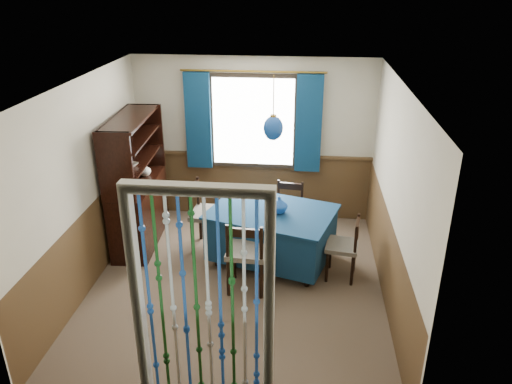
# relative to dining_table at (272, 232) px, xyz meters

# --- Properties ---
(floor) EXTENTS (4.00, 4.00, 0.00)m
(floor) POSITION_rel_dining_table_xyz_m (-0.38, -0.61, -0.44)
(floor) COLOR brown
(floor) RESTS_ON ground
(ceiling) EXTENTS (4.00, 4.00, 0.00)m
(ceiling) POSITION_rel_dining_table_xyz_m (-0.38, -0.61, 2.06)
(ceiling) COLOR silver
(ceiling) RESTS_ON ground
(wall_back) EXTENTS (3.60, 0.00, 3.60)m
(wall_back) POSITION_rel_dining_table_xyz_m (-0.38, 1.39, 0.81)
(wall_back) COLOR beige
(wall_back) RESTS_ON ground
(wall_front) EXTENTS (3.60, 0.00, 3.60)m
(wall_front) POSITION_rel_dining_table_xyz_m (-0.38, -2.61, 0.81)
(wall_front) COLOR beige
(wall_front) RESTS_ON ground
(wall_left) EXTENTS (0.00, 4.00, 4.00)m
(wall_left) POSITION_rel_dining_table_xyz_m (-2.18, -0.61, 0.81)
(wall_left) COLOR beige
(wall_left) RESTS_ON ground
(wall_right) EXTENTS (0.00, 4.00, 4.00)m
(wall_right) POSITION_rel_dining_table_xyz_m (1.42, -0.61, 0.81)
(wall_right) COLOR beige
(wall_right) RESTS_ON ground
(wainscot_back) EXTENTS (3.60, 0.00, 3.60)m
(wainscot_back) POSITION_rel_dining_table_xyz_m (-0.38, 1.38, 0.06)
(wainscot_back) COLOR #4B341C
(wainscot_back) RESTS_ON ground
(wainscot_front) EXTENTS (3.60, 0.00, 3.60)m
(wainscot_front) POSITION_rel_dining_table_xyz_m (-0.38, -2.59, 0.06)
(wainscot_front) COLOR #4B341C
(wainscot_front) RESTS_ON ground
(wainscot_left) EXTENTS (0.00, 4.00, 4.00)m
(wainscot_left) POSITION_rel_dining_table_xyz_m (-2.17, -0.61, 0.06)
(wainscot_left) COLOR #4B341C
(wainscot_left) RESTS_ON ground
(wainscot_right) EXTENTS (0.00, 4.00, 4.00)m
(wainscot_right) POSITION_rel_dining_table_xyz_m (1.40, -0.61, 0.06)
(wainscot_right) COLOR #4B341C
(wainscot_right) RESTS_ON ground
(window) EXTENTS (1.32, 0.12, 1.42)m
(window) POSITION_rel_dining_table_xyz_m (-0.38, 1.34, 1.11)
(window) COLOR black
(window) RESTS_ON wall_back
(doorway) EXTENTS (1.16, 0.12, 2.18)m
(doorway) POSITION_rel_dining_table_xyz_m (-0.38, -2.55, 0.61)
(doorway) COLOR silver
(doorway) RESTS_ON ground
(dining_table) EXTENTS (1.81, 1.49, 0.75)m
(dining_table) POSITION_rel_dining_table_xyz_m (0.00, 0.00, 0.00)
(dining_table) COLOR #0E2C4B
(dining_table) RESTS_ON floor
(chair_near) EXTENTS (0.50, 0.47, 0.96)m
(chair_near) POSITION_rel_dining_table_xyz_m (-0.25, -0.69, 0.07)
(chair_near) COLOR black
(chair_near) RESTS_ON floor
(chair_far) EXTENTS (0.47, 0.45, 0.85)m
(chair_far) POSITION_rel_dining_table_xyz_m (0.19, 0.64, 0.02)
(chair_far) COLOR black
(chair_far) RESTS_ON floor
(chair_left) EXTENTS (0.50, 0.52, 0.98)m
(chair_left) POSITION_rel_dining_table_xyz_m (-0.93, 0.29, 0.08)
(chair_left) COLOR black
(chair_left) RESTS_ON floor
(chair_right) EXTENTS (0.45, 0.47, 0.83)m
(chair_right) POSITION_rel_dining_table_xyz_m (0.93, -0.29, 0.01)
(chair_right) COLOR black
(chair_right) RESTS_ON floor
(sideboard) EXTENTS (0.56, 1.44, 1.85)m
(sideboard) POSITION_rel_dining_table_xyz_m (-1.92, 0.37, 0.20)
(sideboard) COLOR black
(sideboard) RESTS_ON floor
(pendant_lamp) EXTENTS (0.24, 0.24, 0.79)m
(pendant_lamp) POSITION_rel_dining_table_xyz_m (-0.00, 0.00, 1.43)
(pendant_lamp) COLOR olive
(pendant_lamp) RESTS_ON ceiling
(vase_table) EXTENTS (0.21, 0.21, 0.20)m
(vase_table) POSITION_rel_dining_table_xyz_m (0.09, -0.04, 0.42)
(vase_table) COLOR navy
(vase_table) RESTS_ON dining_table
(bowl_shelf) EXTENTS (0.26, 0.26, 0.05)m
(bowl_shelf) POSITION_rel_dining_table_xyz_m (-1.86, 0.08, 0.85)
(bowl_shelf) COLOR beige
(bowl_shelf) RESTS_ON sideboard
(vase_sideboard) EXTENTS (0.22, 0.22, 0.19)m
(vase_sideboard) POSITION_rel_dining_table_xyz_m (-1.86, 0.62, 0.58)
(vase_sideboard) COLOR beige
(vase_sideboard) RESTS_ON sideboard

